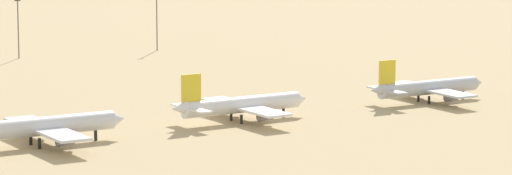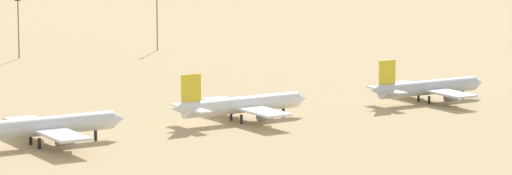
# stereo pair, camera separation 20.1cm
# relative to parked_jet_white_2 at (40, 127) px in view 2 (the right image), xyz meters

# --- Properties ---
(ground) EXTENTS (4000.00, 4000.00, 0.00)m
(ground) POSITION_rel_parked_jet_white_2_xyz_m (51.05, -5.81, -4.03)
(ground) COLOR tan
(parked_jet_white_2) EXTENTS (37.18, 31.19, 12.29)m
(parked_jet_white_2) POSITION_rel_parked_jet_white_2_xyz_m (0.00, 0.00, 0.00)
(parked_jet_white_2) COLOR silver
(parked_jet_white_2) RESTS_ON ground
(parked_jet_yellow_3) EXTENTS (34.82, 29.14, 11.53)m
(parked_jet_yellow_3) POSITION_rel_parked_jet_white_2_xyz_m (48.79, 2.28, -0.25)
(parked_jet_yellow_3) COLOR white
(parked_jet_yellow_3) RESTS_ON ground
(parked_jet_yellow_4) EXTENTS (33.38, 28.01, 11.04)m
(parked_jet_yellow_4) POSITION_rel_parked_jet_white_2_xyz_m (100.53, 0.65, -0.41)
(parked_jet_yellow_4) COLOR silver
(parked_jet_yellow_4) RESTS_ON ground
(light_pole_west) EXTENTS (1.80, 0.50, 17.62)m
(light_pole_west) POSITION_rel_parked_jet_white_2_xyz_m (51.14, 129.98, 6.02)
(light_pole_west) COLOR #59595E
(light_pole_west) RESTS_ON ground
(light_pole_east) EXTENTS (1.80, 0.50, 18.34)m
(light_pole_east) POSITION_rel_parked_jet_white_2_xyz_m (94.89, 124.51, 6.39)
(light_pole_east) COLOR #59595E
(light_pole_east) RESTS_ON ground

